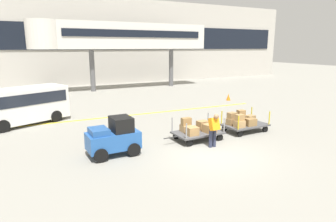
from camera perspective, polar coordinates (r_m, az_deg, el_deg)
The scene contains 10 objects.
ground_plane at distance 12.44m, azimuth 8.59°, elevation -8.38°, with size 120.00×120.00×0.00m, color gray.
apron_lead_line at distance 19.24m, azimuth -7.79°, elevation -0.85°, with size 19.34×0.20×0.01m, color yellow.
terminal_building at distance 36.02m, azimuth -16.68°, elevation 12.90°, with size 59.03×2.51×9.95m.
jet_bridge at distance 30.85m, azimuth -9.84°, elevation 14.17°, with size 18.21×3.00×6.76m.
baggage_tug at distance 12.22m, azimuth -10.53°, elevation -5.10°, with size 2.12×1.26×1.58m.
baggage_cart_lead at distance 14.06m, azimuth 5.78°, elevation -3.66°, with size 3.01×1.45×1.10m.
baggage_cart_middle at distance 15.82m, azimuth 14.40°, elevation -2.04°, with size 3.01×1.45×1.10m.
baggage_handler at distance 13.02m, azimuth 8.94°, elevation -3.43°, with size 0.40×0.44×1.56m.
shuttle_van at distance 18.65m, azimuth -26.57°, elevation 1.38°, with size 5.16×3.60×2.10m.
safety_cone_near at distance 24.90m, azimuth 11.73°, elevation 2.68°, with size 0.36×0.36×0.55m, color orange.
Camera 1 is at (-6.90, -9.37, 4.40)m, focal length 31.19 mm.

